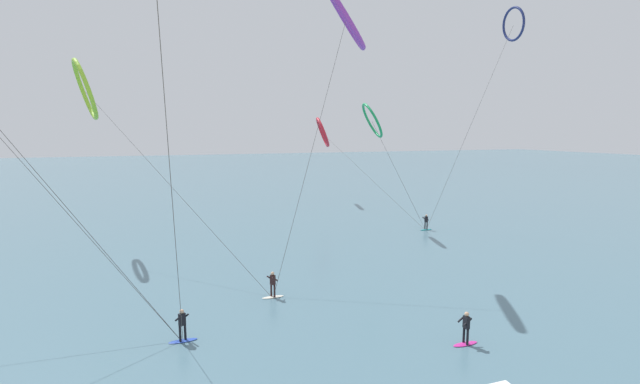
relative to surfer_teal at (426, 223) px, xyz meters
The scene contains 10 objects.
sea_water 72.55m from the surfer_teal, 104.06° to the left, with size 400.00×200.00×0.08m, color slate.
surfer_teal is the anchor object (origin of this frame).
surfer_ivory 24.03m from the surfer_teal, 147.32° to the right, with size 1.40×0.72×1.70m.
surfer_cobalt 31.06m from the surfer_teal, 146.59° to the right, with size 1.40×0.69×1.70m.
surfer_magenta 25.73m from the surfer_teal, 119.79° to the right, with size 1.40×0.59×1.70m.
kite_violet 23.73m from the surfer_teal, 148.60° to the right, with size 9.79×8.07×21.23m.
kite_crimson 24.52m from the surfer_teal, 98.90° to the left, with size 5.16×24.84×12.80m.
kite_navy 22.97m from the surfer_teal, ahead, with size 9.80×3.59×23.65m.
kite_emerald 12.43m from the surfer_teal, 154.42° to the left, with size 6.93×4.84×13.61m.
kite_lime 35.47m from the surfer_teal, behind, with size 13.71×20.86×16.96m.
Camera 1 is at (-8.99, -4.52, 10.55)m, focal length 24.30 mm.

